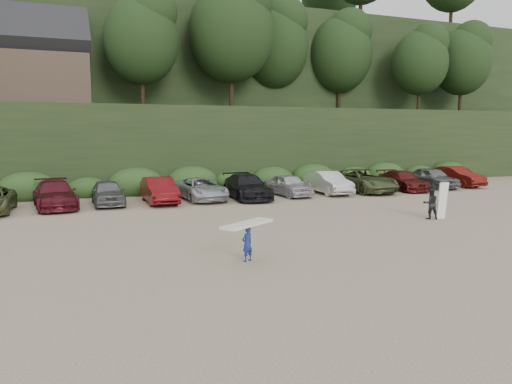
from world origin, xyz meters
name	(u,v)px	position (x,y,z in m)	size (l,w,h in m)	color
ground	(322,227)	(0.00, 0.00, 0.00)	(120.00, 120.00, 0.00)	tan
hillside_backdrop	(155,65)	(-0.26, 35.93, 11.22)	(90.00, 41.50, 28.00)	black
parked_cars	(224,187)	(-1.18, 10.02, 0.75)	(39.59, 5.87, 1.64)	#98989C
child_surfer	(247,235)	(-5.20, -4.25, 0.87)	(2.12, 1.66, 1.28)	navy
adult_surfer	(432,203)	(5.86, -0.30, 0.77)	(1.22, 0.80, 1.78)	black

